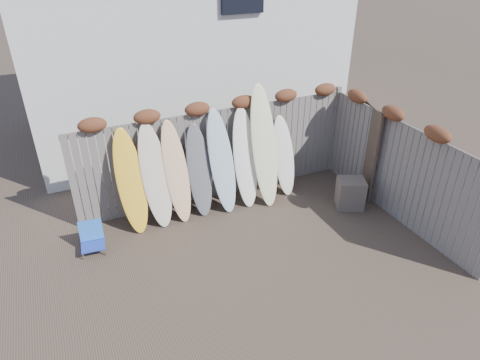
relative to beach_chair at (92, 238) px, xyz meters
name	(u,v)px	position (x,y,z in m)	size (l,w,h in m)	color
ground	(267,258)	(2.82, -1.55, -0.26)	(80.00, 80.00, 0.00)	#493A2D
back_fence	(219,146)	(2.87, 0.84, 0.93)	(6.05, 0.28, 2.24)	slate
right_fence	(398,164)	(5.81, -1.30, 0.88)	(0.28, 4.40, 2.24)	slate
house	(176,16)	(3.32, 4.95, 2.94)	(8.50, 5.50, 6.33)	silver
beach_chair	(92,238)	(0.00, 0.00, 0.00)	(0.46, 0.48, 0.56)	#223DAE
wooden_crate	(350,193)	(5.20, -0.75, 0.06)	(0.55, 0.46, 0.64)	#6A5950
lattice_panel	(364,148)	(5.88, -0.18, 0.75)	(0.06, 1.35, 2.02)	#342920
surfboard_0	(131,182)	(0.89, 0.44, 0.74)	(0.53, 0.07, 2.09)	yellow
surfboard_1	(155,176)	(1.37, 0.44, 0.75)	(0.54, 0.07, 2.11)	beige
surfboard_2	(176,172)	(1.79, 0.44, 0.75)	(0.48, 0.07, 2.09)	#F9DC95
surfboard_3	(199,171)	(2.27, 0.45, 0.67)	(0.48, 0.07, 1.93)	#5B5C5E
surfboard_4	(222,162)	(2.75, 0.40, 0.79)	(0.52, 0.07, 2.19)	#9DBDC8
surfboard_5	(245,158)	(3.28, 0.41, 0.77)	(0.50, 0.07, 2.13)	white
surfboard_6	(264,146)	(3.68, 0.33, 0.99)	(0.54, 0.07, 2.60)	#EEECB6
surfboard_7	(284,156)	(4.23, 0.44, 0.61)	(0.49, 0.07, 1.79)	white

